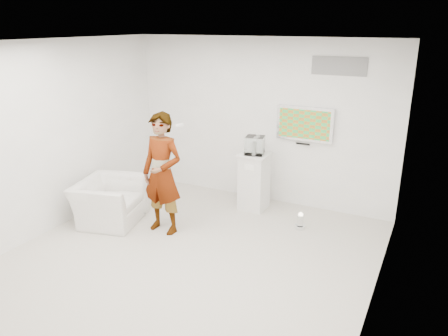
% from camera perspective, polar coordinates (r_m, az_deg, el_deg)
% --- Properties ---
extents(room, '(5.01, 5.01, 3.00)m').
position_cam_1_polar(room, '(5.90, -4.47, 1.43)').
color(room, '#B1ADA3').
rests_on(room, ground).
extents(tv, '(1.00, 0.08, 0.60)m').
position_cam_1_polar(tv, '(7.74, 10.51, 5.69)').
color(tv, silver).
rests_on(tv, room).
extents(logo_decal, '(0.90, 0.02, 0.30)m').
position_cam_1_polar(logo_decal, '(7.50, 14.79, 12.74)').
color(logo_decal, slate).
rests_on(logo_decal, room).
extents(person, '(0.73, 0.50, 1.94)m').
position_cam_1_polar(person, '(6.90, -8.07, -0.76)').
color(person, white).
rests_on(person, room).
extents(armchair, '(1.21, 1.31, 0.72)m').
position_cam_1_polar(armchair, '(7.63, -14.73, -4.20)').
color(armchair, white).
rests_on(armchair, room).
extents(pedestal, '(0.51, 0.51, 1.03)m').
position_cam_1_polar(pedestal, '(7.85, 3.94, -1.76)').
color(pedestal, silver).
rests_on(pedestal, room).
extents(floor_uplight, '(0.20, 0.20, 0.27)m').
position_cam_1_polar(floor_uplight, '(7.30, 9.94, -6.84)').
color(floor_uplight, silver).
rests_on(floor_uplight, room).
extents(vitrine, '(0.37, 0.37, 0.31)m').
position_cam_1_polar(vitrine, '(7.64, 4.05, 2.97)').
color(vitrine, silver).
rests_on(vitrine, pedestal).
extents(console, '(0.08, 0.18, 0.23)m').
position_cam_1_polar(console, '(7.65, 4.05, 2.68)').
color(console, silver).
rests_on(console, pedestal).
extents(wii_remote, '(0.08, 0.14, 0.04)m').
position_cam_1_polar(wii_remote, '(6.66, -5.86, 5.58)').
color(wii_remote, silver).
rests_on(wii_remote, person).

